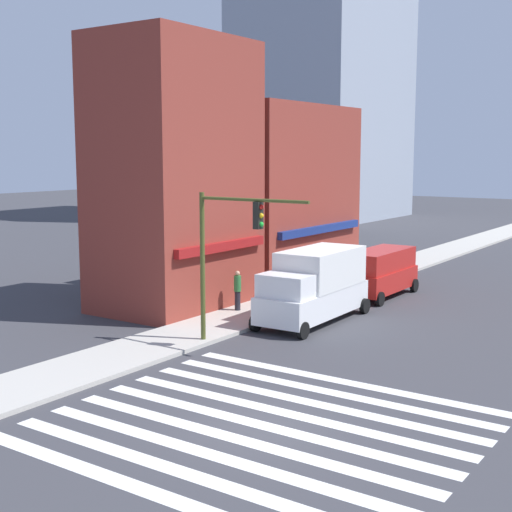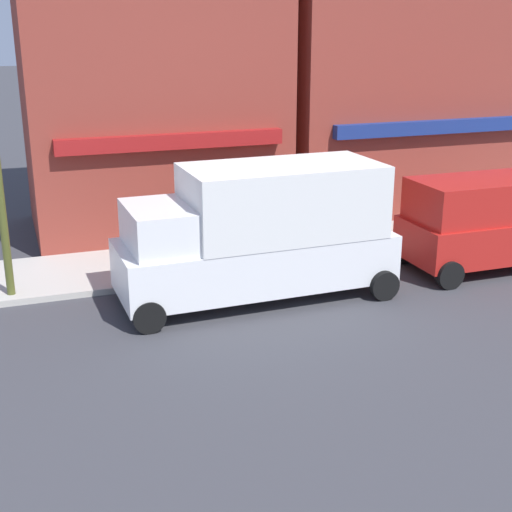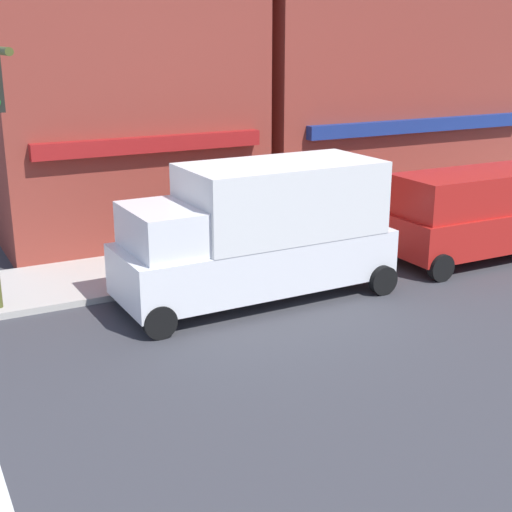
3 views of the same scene
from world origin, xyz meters
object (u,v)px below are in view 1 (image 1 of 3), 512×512
(pedestrian_green_top, at_px, (238,290))
(pedestrian_red_jacket, at_px, (372,261))
(box_truck_white, at_px, (314,285))
(van_red, at_px, (380,271))
(fire_hydrant, at_px, (273,305))
(traffic_signal, at_px, (226,242))
(pedestrian_orange_vest, at_px, (288,279))

(pedestrian_green_top, relative_size, pedestrian_red_jacket, 1.00)
(box_truck_white, xyz_separation_m, van_red, (6.50, -0.00, -0.30))
(pedestrian_red_jacket, height_order, fire_hydrant, pedestrian_red_jacket)
(box_truck_white, distance_m, pedestrian_red_jacket, 10.75)
(van_red, relative_size, pedestrian_red_jacket, 2.83)
(traffic_signal, distance_m, fire_hydrant, 5.91)
(box_truck_white, distance_m, pedestrian_orange_vest, 4.35)
(pedestrian_green_top, bearing_deg, traffic_signal, 145.91)
(box_truck_white, bearing_deg, pedestrian_orange_vest, 45.20)
(pedestrian_red_jacket, bearing_deg, van_red, 40.74)
(pedestrian_green_top, bearing_deg, pedestrian_orange_vest, -73.27)
(pedestrian_green_top, relative_size, pedestrian_orange_vest, 1.00)
(van_red, bearing_deg, traffic_signal, 176.99)
(pedestrian_orange_vest, bearing_deg, box_truck_white, 106.94)
(box_truck_white, relative_size, pedestrian_green_top, 3.53)
(pedestrian_red_jacket, relative_size, fire_hydrant, 2.10)
(pedestrian_orange_vest, distance_m, fire_hydrant, 3.87)
(van_red, relative_size, pedestrian_orange_vest, 2.83)
(box_truck_white, distance_m, van_red, 6.51)
(van_red, distance_m, pedestrian_green_top, 7.94)
(pedestrian_red_jacket, bearing_deg, fire_hydrant, 13.89)
(traffic_signal, relative_size, pedestrian_orange_vest, 3.20)
(traffic_signal, xyz_separation_m, pedestrian_green_top, (4.80, 2.99, -2.82))
(box_truck_white, xyz_separation_m, pedestrian_red_jacket, (10.49, 2.29, -0.51))
(van_red, distance_m, pedestrian_red_jacket, 4.60)
(van_red, bearing_deg, fire_hydrant, 166.36)
(pedestrian_orange_vest, bearing_deg, fire_hydrant, 82.40)
(van_red, xyz_separation_m, pedestrian_red_jacket, (3.99, 2.29, -0.21))
(traffic_signal, bearing_deg, box_truck_white, -6.31)
(van_red, distance_m, pedestrian_orange_vest, 4.72)
(pedestrian_red_jacket, bearing_deg, traffic_signal, 16.95)
(traffic_signal, bearing_deg, van_red, -2.86)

